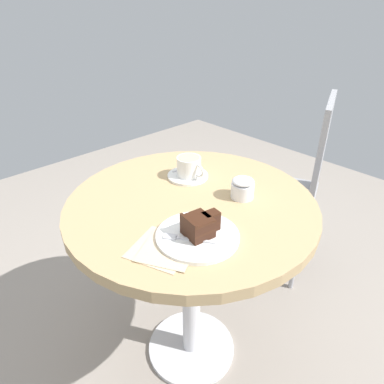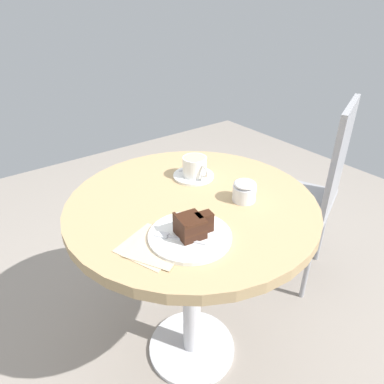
% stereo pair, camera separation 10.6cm
% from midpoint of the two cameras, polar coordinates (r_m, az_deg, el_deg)
% --- Properties ---
extents(ground_plane, '(4.40, 4.40, 0.01)m').
position_cam_midpoint_polar(ground_plane, '(1.62, -2.17, -24.70)').
color(ground_plane, gray).
rests_on(ground_plane, ground).
extents(cafe_table, '(0.80, 0.80, 0.74)m').
position_cam_midpoint_polar(cafe_table, '(1.16, -2.76, -6.54)').
color(cafe_table, tan).
rests_on(cafe_table, ground).
extents(saucer, '(0.15, 0.15, 0.01)m').
position_cam_midpoint_polar(saucer, '(1.24, -3.17, 2.65)').
color(saucer, white).
rests_on(saucer, cafe_table).
extents(coffee_cup, '(0.12, 0.09, 0.07)m').
position_cam_midpoint_polar(coffee_cup, '(1.22, -2.97, 4.26)').
color(coffee_cup, white).
rests_on(coffee_cup, saucer).
extents(teaspoon, '(0.05, 0.10, 0.00)m').
position_cam_midpoint_polar(teaspoon, '(1.28, -2.86, 3.86)').
color(teaspoon, silver).
rests_on(teaspoon, saucer).
extents(cake_plate, '(0.23, 0.23, 0.01)m').
position_cam_midpoint_polar(cake_plate, '(0.93, -2.35, -7.44)').
color(cake_plate, white).
rests_on(cake_plate, cafe_table).
extents(cake_slice, '(0.08, 0.11, 0.06)m').
position_cam_midpoint_polar(cake_slice, '(0.91, -2.04, -5.71)').
color(cake_slice, '#381E14').
rests_on(cake_slice, cake_plate).
extents(fork, '(0.12, 0.09, 0.00)m').
position_cam_midpoint_polar(fork, '(0.91, -4.89, -7.83)').
color(fork, silver).
rests_on(fork, cake_plate).
extents(napkin, '(0.21, 0.19, 0.00)m').
position_cam_midpoint_polar(napkin, '(0.90, -8.02, -9.49)').
color(napkin, beige).
rests_on(napkin, cafe_table).
extents(cafe_chair, '(0.50, 0.50, 0.94)m').
position_cam_midpoint_polar(cafe_chair, '(1.72, 15.47, 2.20)').
color(cafe_chair, '#9E9EA3').
rests_on(cafe_chair, ground).
extents(sugar_pot, '(0.07, 0.07, 0.07)m').
position_cam_midpoint_polar(sugar_pot, '(1.10, 5.73, 0.63)').
color(sugar_pot, white).
rests_on(sugar_pot, cafe_table).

